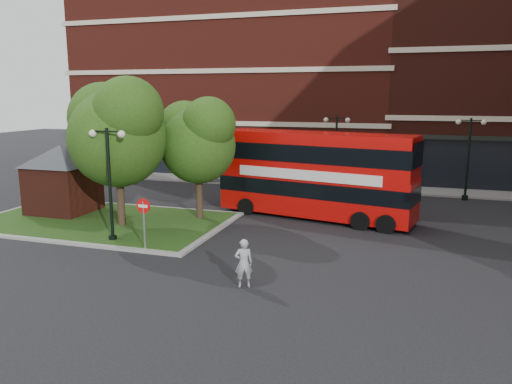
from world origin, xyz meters
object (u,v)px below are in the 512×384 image
(woman, at_px, (244,263))
(car_white, at_px, (377,185))
(bus, at_px, (315,169))
(car_silver, at_px, (226,172))

(woman, distance_m, car_white, 17.68)
(woman, xyz_separation_m, car_white, (3.05, 17.42, -0.22))
(bus, bearing_deg, car_white, 81.59)
(woman, distance_m, car_silver, 20.50)
(bus, height_order, car_silver, bus)
(car_silver, bearing_deg, woman, -163.23)
(bus, xyz_separation_m, car_silver, (-8.30, 8.68, -1.79))
(bus, distance_m, car_white, 7.90)
(woman, bearing_deg, car_silver, -91.61)
(bus, distance_m, car_silver, 12.15)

